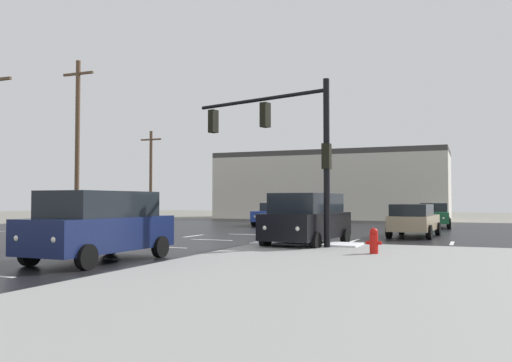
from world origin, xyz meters
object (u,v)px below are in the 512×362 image
(traffic_signal_mast, at_px, (287,137))
(suv_navy, at_px, (100,224))
(utility_pole_far, at_px, (77,141))
(fire_hydrant, at_px, (374,241))
(sedan_green, at_px, (434,215))
(utility_pole_distant, at_px, (151,173))
(sedan_red, at_px, (74,214))
(suv_black, at_px, (307,218))
(sedan_tan, at_px, (414,220))
(sedan_blue, at_px, (274,214))

(traffic_signal_mast, height_order, suv_navy, traffic_signal_mast)
(suv_navy, xyz_separation_m, utility_pole_far, (-12.16, 13.17, 4.29))
(fire_hydrant, xyz_separation_m, sedan_green, (0.59, 19.66, 0.32))
(sedan_green, height_order, utility_pole_distant, utility_pole_distant)
(sedan_red, distance_m, suv_navy, 21.43)
(traffic_signal_mast, distance_m, suv_navy, 7.77)
(traffic_signal_mast, relative_size, utility_pole_far, 0.58)
(utility_pole_far, bearing_deg, traffic_signal_mast, -23.96)
(fire_hydrant, distance_m, sedan_green, 19.67)
(sedan_red, relative_size, utility_pole_distant, 0.56)
(sedan_red, height_order, suv_black, suv_black)
(fire_hydrant, relative_size, suv_navy, 0.16)
(sedan_red, height_order, utility_pole_distant, utility_pole_distant)
(suv_black, xyz_separation_m, sedan_tan, (3.27, 6.97, -0.24))
(sedan_blue, bearing_deg, fire_hydrant, 26.65)
(sedan_tan, distance_m, sedan_green, 9.71)
(traffic_signal_mast, distance_m, utility_pole_distant, 32.05)
(sedan_red, height_order, utility_pole_far, utility_pole_far)
(sedan_blue, distance_m, sedan_green, 10.63)
(traffic_signal_mast, height_order, sedan_tan, traffic_signal_mast)
(suv_black, relative_size, utility_pole_far, 0.48)
(traffic_signal_mast, bearing_deg, suv_black, -104.03)
(sedan_blue, height_order, utility_pole_far, utility_pole_far)
(fire_hydrant, relative_size, utility_pole_distant, 0.10)
(suv_black, bearing_deg, sedan_tan, 160.59)
(utility_pole_far, distance_m, utility_pole_distant, 17.73)
(sedan_blue, height_order, utility_pole_distant, utility_pole_distant)
(sedan_green, xyz_separation_m, utility_pole_far, (-19.92, -10.55, 4.53))
(sedan_red, xyz_separation_m, utility_pole_far, (2.39, -2.57, 4.53))
(traffic_signal_mast, bearing_deg, sedan_green, -87.33)
(suv_black, height_order, sedan_green, suv_black)
(fire_hydrant, bearing_deg, utility_pole_far, 154.77)
(sedan_blue, bearing_deg, utility_pole_distant, -118.15)
(traffic_signal_mast, distance_m, sedan_blue, 17.83)
(utility_pole_far, height_order, utility_pole_distant, utility_pole_far)
(suv_navy, distance_m, sedan_green, 24.96)
(sedan_blue, xyz_separation_m, utility_pole_far, (-9.37, -9.28, 4.53))
(sedan_red, xyz_separation_m, suv_black, (18.70, -8.69, 0.24))
(sedan_tan, relative_size, sedan_green, 1.01)
(suv_navy, distance_m, sedan_tan, 15.86)
(suv_black, xyz_separation_m, sedan_blue, (-6.94, 15.40, -0.24))
(suv_navy, distance_m, sedan_blue, 22.62)
(sedan_green, bearing_deg, sedan_blue, -86.04)
(traffic_signal_mast, xyz_separation_m, sedan_green, (4.13, 17.57, -3.31))
(suv_black, bearing_deg, sedan_red, -109.18)
(sedan_tan, height_order, sedan_blue, same)
(fire_hydrant, height_order, sedan_green, sedan_green)
(suv_navy, xyz_separation_m, sedan_blue, (-2.78, 22.45, -0.24))
(sedan_red, xyz_separation_m, utility_pole_distant, (-3.31, 14.19, 3.51))
(suv_black, height_order, utility_pole_far, utility_pole_far)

